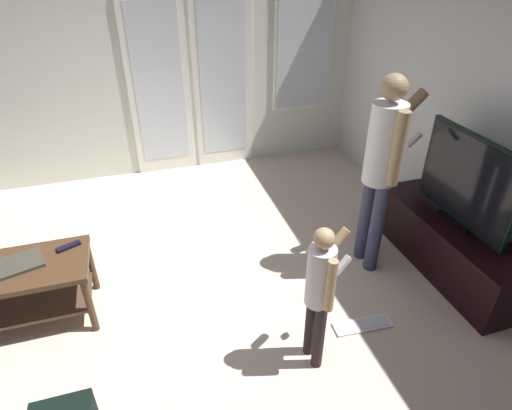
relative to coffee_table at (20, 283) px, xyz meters
name	(u,v)px	position (x,y,z in m)	size (l,w,h in m)	color
ground_plane	(155,323)	(0.87, -0.29, -0.38)	(5.65, 5.21, 0.02)	beige
wall_back_with_doors	(129,64)	(1.00, 2.28, 0.94)	(5.65, 0.09, 2.69)	silver
wall_right_plain	(512,114)	(3.66, -0.29, 0.96)	(0.06, 5.21, 2.66)	silver
coffee_table	(20,283)	(0.00, 0.00, 0.00)	(0.97, 0.53, 0.51)	#442D1B
tv_stand	(449,245)	(3.34, -0.38, -0.14)	(0.46, 1.49, 0.46)	black
flat_screen_tv	(467,181)	(3.34, -0.38, 0.48)	(0.08, 0.97, 0.76)	black
person_adult	(383,160)	(2.74, -0.11, 0.62)	(0.59, 0.45, 1.65)	#363854
person_child	(320,287)	(1.87, -0.92, 0.27)	(0.36, 0.31, 1.07)	#2B2021
loose_keyboard	(363,325)	(2.33, -0.78, -0.36)	(0.45, 0.16, 0.02)	white
laptop_closed	(15,265)	(0.00, 0.02, 0.15)	(0.36, 0.24, 0.02)	#38382E
dvd_remote_slim	(69,246)	(0.35, 0.13, 0.15)	(0.17, 0.05, 0.02)	black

